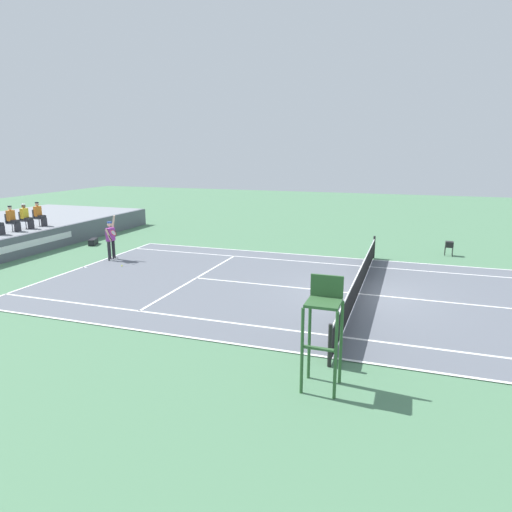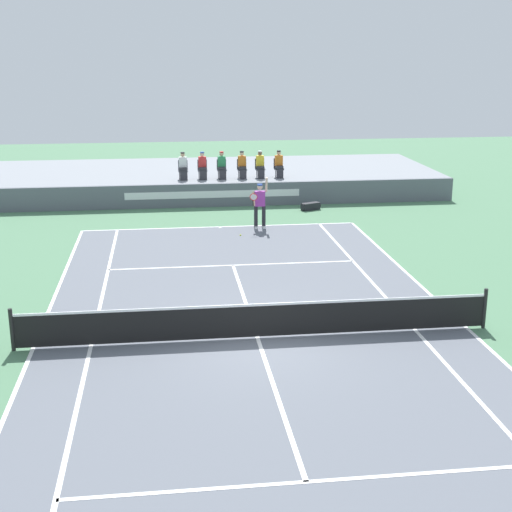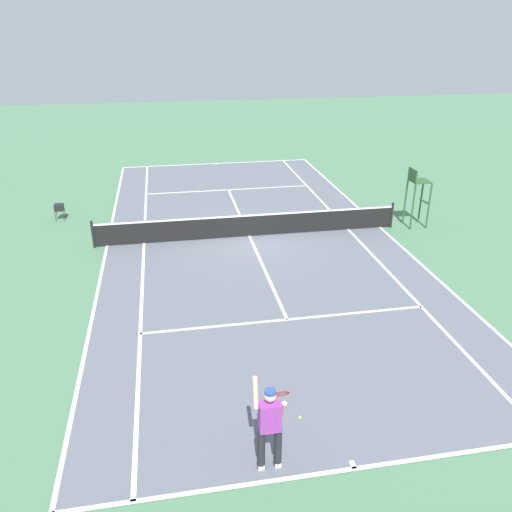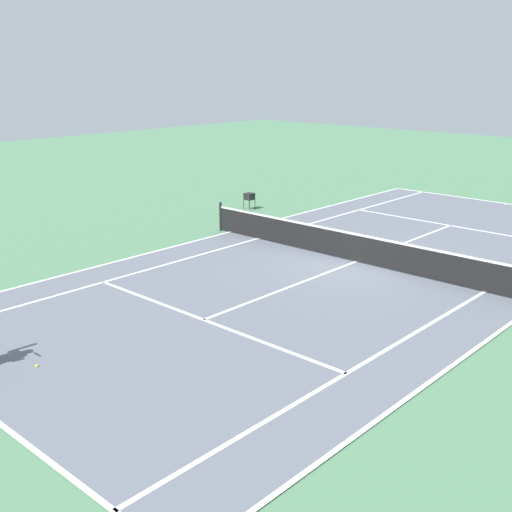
{
  "view_description": "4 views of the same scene",
  "coord_description": "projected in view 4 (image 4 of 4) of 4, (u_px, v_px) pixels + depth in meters",
  "views": [
    {
      "loc": [
        -16.05,
        -1.62,
        5.03
      ],
      "look_at": [
        0.47,
        4.04,
        1.0
      ],
      "focal_mm": 32.35,
      "sensor_mm": 36.0,
      "label": 1
    },
    {
      "loc": [
        -2.2,
        -17.03,
        7.07
      ],
      "look_at": [
        0.47,
        4.04,
        1.0
      ],
      "focal_mm": 51.56,
      "sensor_mm": 36.0,
      "label": 2
    },
    {
      "loc": [
        3.14,
        18.67,
        7.72
      ],
      "look_at": [
        0.47,
        4.04,
        1.0
      ],
      "focal_mm": 36.17,
      "sensor_mm": 36.0,
      "label": 3
    },
    {
      "loc": [
        -10.46,
        15.97,
        5.81
      ],
      "look_at": [
        0.47,
        4.04,
        1.0
      ],
      "focal_mm": 44.7,
      "sensor_mm": 36.0,
      "label": 4
    }
  ],
  "objects": [
    {
      "name": "ground_plane",
      "position": [
        355.0,
        263.0,
        19.72
      ],
      "size": [
        80.0,
        80.0,
        0.0
      ],
      "primitive_type": "plane",
      "color": "#4C7A56"
    },
    {
      "name": "court",
      "position": [
        355.0,
        262.0,
        19.71
      ],
      "size": [
        11.08,
        23.88,
        0.03
      ],
      "color": "slate",
      "rests_on": "ground"
    },
    {
      "name": "net",
      "position": [
        356.0,
        246.0,
        19.57
      ],
      "size": [
        11.98,
        0.1,
        1.07
      ],
      "color": "black",
      "rests_on": "ground"
    },
    {
      "name": "tennis_ball",
      "position": [
        37.0,
        366.0,
        12.82
      ],
      "size": [
        0.07,
        0.07,
        0.07
      ],
      "primitive_type": "sphere",
      "color": "#D1E533",
      "rests_on": "ground"
    },
    {
      "name": "ball_hopper",
      "position": [
        249.0,
        196.0,
        26.94
      ],
      "size": [
        0.36,
        0.36,
        0.7
      ],
      "color": "black",
      "rests_on": "ground"
    }
  ]
}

